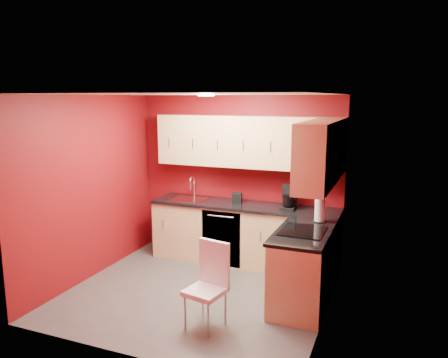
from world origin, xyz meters
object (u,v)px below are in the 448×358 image
Objects in this scene: coffee_maker at (289,197)px; paper_towel at (320,210)px; microwave at (315,169)px; sink at (189,197)px; dining_chair at (205,287)px; napkin_holder at (237,198)px.

coffee_maker reaches higher than paper_towel.
sink is at bearing 154.40° from microwave.
dining_chair is at bearing -103.30° from coffee_maker.
napkin_holder is at bearing 112.16° from dining_chair.
sink is 1.69× the size of paper_towel.
paper_towel is 0.33× the size of dining_chair.
paper_towel is at bearing -23.15° from napkin_holder.
dining_chair is at bearing -135.58° from microwave.
sink reaches higher than coffee_maker.
napkin_holder is at bearing 3.78° from sink.
coffee_maker is at bearing 136.87° from paper_towel.
dining_chair is at bearing -123.84° from paper_towel.
napkin_holder is (-0.80, 0.08, -0.09)m from coffee_maker.
dining_chair is (1.14, -1.94, -0.48)m from sink.
microwave is at bearing -38.50° from napkin_holder.
dining_chair is (0.37, -1.99, -0.52)m from napkin_holder.
dining_chair is (-0.96, -0.94, -1.19)m from microwave.
napkin_holder is 1.44m from paper_towel.
coffee_maker is 0.81m from napkin_holder.
dining_chair is at bearing -79.47° from napkin_holder.
microwave reaches higher than sink.
microwave is at bearing -62.41° from coffee_maker.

